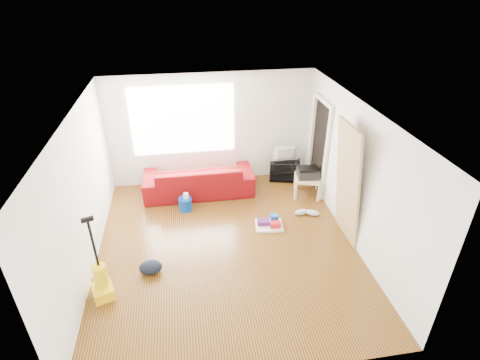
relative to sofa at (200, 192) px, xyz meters
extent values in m
cube|color=#47230B|center=(0.36, -1.95, 0.00)|extent=(4.50, 5.00, 0.01)
cube|color=white|center=(0.36, -1.95, 2.50)|extent=(4.50, 5.00, 0.01)
cube|color=white|center=(0.36, 0.55, 1.25)|extent=(4.50, 0.01, 2.50)
cube|color=white|center=(0.36, -4.45, 1.25)|extent=(4.50, 0.01, 2.50)
cube|color=white|center=(-1.89, -1.95, 1.25)|extent=(0.01, 5.00, 2.50)
cube|color=white|center=(2.61, -1.95, 1.25)|extent=(0.01, 5.00, 2.50)
cube|color=white|center=(-0.24, 0.53, 1.50)|extent=(2.20, 0.01, 1.50)
cube|color=white|center=(2.57, -0.70, 1.00)|extent=(0.06, 0.08, 2.00)
cube|color=white|center=(2.57, 0.20, 1.00)|extent=(0.06, 0.08, 2.00)
cube|color=white|center=(2.57, -0.25, 2.04)|extent=(0.06, 0.98, 0.08)
cube|color=black|center=(2.61, -0.25, 1.00)|extent=(0.01, 0.86, 1.98)
imported|color=#5C060F|center=(0.00, 0.00, 0.00)|extent=(2.36, 0.92, 0.69)
cube|color=black|center=(2.01, 0.27, 0.03)|extent=(0.76, 0.56, 0.02)
cube|color=black|center=(2.01, 0.27, 0.24)|extent=(0.76, 0.56, 0.02)
cube|color=black|center=(2.01, 0.27, 0.46)|extent=(0.76, 0.56, 0.02)
cylinder|color=black|center=(1.67, 0.19, 0.24)|extent=(0.02, 0.02, 0.47)
cylinder|color=black|center=(1.76, 0.51, 0.24)|extent=(0.02, 0.02, 0.47)
cylinder|color=black|center=(2.27, 0.03, 0.24)|extent=(0.02, 0.02, 0.47)
cylinder|color=black|center=(2.36, 0.35, 0.24)|extent=(0.02, 0.02, 0.47)
imported|color=black|center=(2.01, 0.27, 0.66)|extent=(0.65, 0.09, 0.38)
cube|color=#DDBE7B|center=(2.31, -0.48, 0.41)|extent=(0.66, 0.66, 0.05)
cube|color=#DDBE7B|center=(2.01, -0.64, 0.19)|extent=(0.05, 0.05, 0.39)
cube|color=#DDBE7B|center=(2.15, -0.18, 0.19)|extent=(0.05, 0.05, 0.39)
cube|color=#DDBE7B|center=(2.48, -0.78, 0.19)|extent=(0.05, 0.05, 0.39)
cube|color=#DDBE7B|center=(2.61, -0.32, 0.19)|extent=(0.05, 0.05, 0.39)
cube|color=black|center=(2.31, -0.48, 0.53)|extent=(0.48, 0.38, 0.19)
cube|color=black|center=(2.31, -0.48, 0.65)|extent=(0.43, 0.34, 0.04)
cylinder|color=#07369E|center=(-0.33, -0.65, 0.00)|extent=(0.29, 0.29, 0.27)
cylinder|color=silver|center=(-0.30, -0.64, 0.19)|extent=(0.11, 0.11, 0.10)
cube|color=white|center=(1.24, -1.49, 0.02)|extent=(0.56, 0.46, 0.04)
cube|color=red|center=(1.35, -1.58, 0.09)|extent=(0.20, 0.14, 0.10)
cube|color=#4E1A5C|center=(1.14, -1.44, 0.08)|extent=(0.24, 0.19, 0.08)
cube|color=blue|center=(1.37, -1.39, 0.11)|extent=(0.16, 0.14, 0.14)
ellipsoid|color=black|center=(-0.95, -2.40, 0.00)|extent=(0.37, 0.30, 0.20)
ellipsoid|color=silver|center=(1.97, -1.20, 0.06)|extent=(0.30, 0.17, 0.12)
ellipsoid|color=silver|center=(2.19, -1.27, 0.06)|extent=(0.31, 0.24, 0.12)
cube|color=yellow|center=(-1.64, -2.81, 0.09)|extent=(0.39, 0.41, 0.19)
cylinder|color=yellow|center=(-1.64, -2.76, 0.37)|extent=(0.21, 0.21, 0.37)
cylinder|color=black|center=(-1.64, -2.73, 0.94)|extent=(0.04, 0.04, 0.78)
cube|color=black|center=(-1.64, -2.73, 1.37)|extent=(0.17, 0.09, 0.06)
cube|color=#9D7A45|center=(2.49, -1.94, 0.00)|extent=(0.27, 0.88, 2.19)
camera|label=1|loc=(-0.25, -7.17, 4.35)|focal=28.00mm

